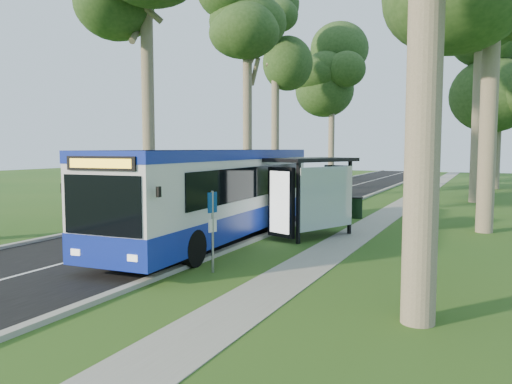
# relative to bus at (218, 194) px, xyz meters

# --- Properties ---
(ground) EXTENTS (120.00, 120.00, 0.00)m
(ground) POSITION_rel_bus_xyz_m (1.20, 0.23, -1.71)
(ground) COLOR #29531A
(ground) RESTS_ON ground
(road) EXTENTS (7.00, 100.00, 0.02)m
(road) POSITION_rel_bus_xyz_m (-2.30, 10.23, -1.70)
(road) COLOR black
(road) RESTS_ON ground
(kerb_east) EXTENTS (0.25, 100.00, 0.12)m
(kerb_east) POSITION_rel_bus_xyz_m (1.20, 10.23, -1.65)
(kerb_east) COLOR #9E9B93
(kerb_east) RESTS_ON ground
(kerb_west) EXTENTS (0.25, 100.00, 0.12)m
(kerb_west) POSITION_rel_bus_xyz_m (-5.80, 10.23, -1.65)
(kerb_west) COLOR #9E9B93
(kerb_west) RESTS_ON ground
(centre_line) EXTENTS (0.12, 100.00, 0.00)m
(centre_line) POSITION_rel_bus_xyz_m (-2.30, 10.23, -1.69)
(centre_line) COLOR white
(centre_line) RESTS_ON road
(footpath) EXTENTS (1.50, 100.00, 0.02)m
(footpath) POSITION_rel_bus_xyz_m (4.20, 10.23, -1.70)
(footpath) COLOR gray
(footpath) RESTS_ON ground
(bus) EXTENTS (3.15, 12.54, 3.30)m
(bus) POSITION_rel_bus_xyz_m (0.00, 0.00, 0.00)
(bus) COLOR silver
(bus) RESTS_ON ground
(bus_stop_sign) EXTENTS (0.13, 0.31, 2.22)m
(bus_stop_sign) POSITION_rel_bus_xyz_m (2.16, -4.06, -0.31)
(bus_stop_sign) COLOR gray
(bus_stop_sign) RESTS_ON ground
(bus_shelter) EXTENTS (3.08, 3.94, 2.99)m
(bus_shelter) POSITION_rel_bus_xyz_m (2.86, 1.91, 0.42)
(bus_shelter) COLOR black
(bus_shelter) RESTS_ON ground
(litter_bin) EXTENTS (0.59, 0.59, 1.03)m
(litter_bin) POSITION_rel_bus_xyz_m (3.08, 8.05, -1.19)
(litter_bin) COLOR black
(litter_bin) RESTS_ON ground
(car_white) EXTENTS (1.86, 4.12, 1.37)m
(car_white) POSITION_rel_bus_xyz_m (-7.12, 29.63, -1.02)
(car_white) COLOR silver
(car_white) RESTS_ON ground
(car_silver) EXTENTS (2.51, 4.69, 1.47)m
(car_silver) POSITION_rel_bus_xyz_m (-8.25, 24.50, -0.97)
(car_silver) COLOR #ABAEB2
(car_silver) RESTS_ON ground
(tree_west_c) EXTENTS (5.20, 5.20, 15.83)m
(tree_west_c) POSITION_rel_bus_xyz_m (-7.80, 18.23, 10.01)
(tree_west_c) COLOR #7A6B56
(tree_west_c) RESTS_ON ground
(tree_west_d) EXTENTS (5.20, 5.20, 18.45)m
(tree_west_d) POSITION_rel_bus_xyz_m (-9.80, 28.23, 11.93)
(tree_west_d) COLOR #7A6B56
(tree_west_d) RESTS_ON ground
(tree_west_e) EXTENTS (5.20, 5.20, 15.10)m
(tree_west_e) POSITION_rel_bus_xyz_m (-7.30, 38.23, 9.47)
(tree_west_e) COLOR #7A6B56
(tree_west_e) RESTS_ON ground
(tree_east_d) EXTENTS (5.20, 5.20, 12.95)m
(tree_east_d) POSITION_rel_bus_xyz_m (9.20, 30.23, 7.90)
(tree_east_d) COLOR #7A6B56
(tree_east_d) RESTS_ON ground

